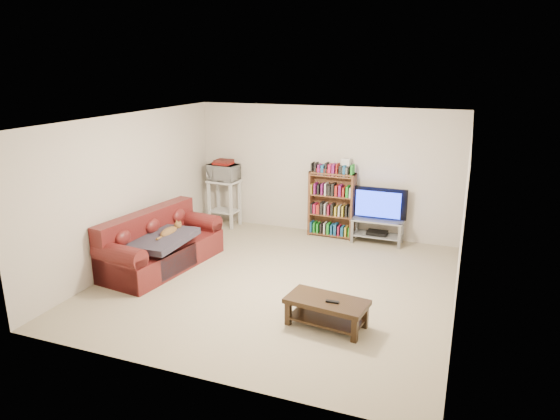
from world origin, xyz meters
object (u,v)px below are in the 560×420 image
at_px(sofa, 159,247).
at_px(bookshelf, 332,204).
at_px(coffee_table, 327,308).
at_px(tv_stand, 378,227).

height_order(sofa, bookshelf, bookshelf).
xyz_separation_m(coffee_table, tv_stand, (0.05, 3.22, 0.06)).
xyz_separation_m(sofa, tv_stand, (3.08, 2.30, -0.00)).
bearing_deg(bookshelf, coffee_table, -73.82).
bearing_deg(sofa, coffee_table, -9.19).
relative_size(sofa, bookshelf, 1.76).
xyz_separation_m(sofa, bookshelf, (2.19, 2.37, 0.32)).
relative_size(sofa, tv_stand, 2.38).
bearing_deg(sofa, bookshelf, 54.92).
bearing_deg(coffee_table, sofa, 170.46).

